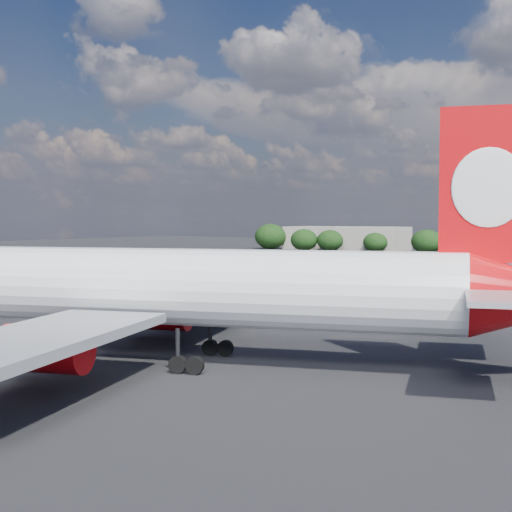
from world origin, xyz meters
The scene contains 4 objects.
ground centered at (0.00, 60.00, 0.00)m, with size 500.00×500.00×0.00m, color black.
qantas_airliner centered at (11.87, 9.47, 5.51)m, with size 54.25×52.06×18.08m.
terminal_building centered at (-65.00, 192.00, 4.00)m, with size 42.00×16.00×8.00m.
highway_sign centered at (-18.00, 176.00, 3.13)m, with size 6.00×0.30×4.50m.
Camera 1 is at (44.64, -31.53, 10.73)m, focal length 50.00 mm.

